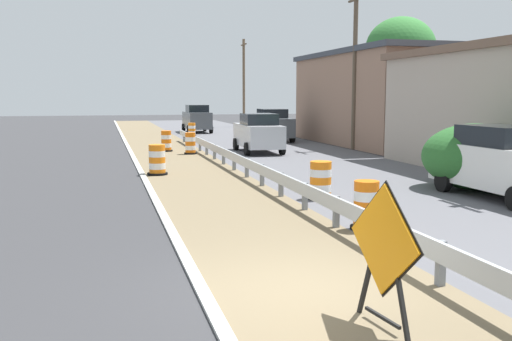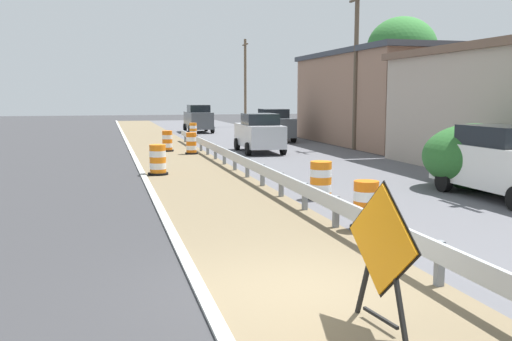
{
  "view_description": "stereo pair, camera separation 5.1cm",
  "coord_description": "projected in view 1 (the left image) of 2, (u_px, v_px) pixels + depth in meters",
  "views": [
    {
      "loc": [
        -2.63,
        -7.74,
        2.87
      ],
      "look_at": [
        1.13,
        6.3,
        0.97
      ],
      "focal_mm": 40.18,
      "sensor_mm": 36.0,
      "label": 1
    },
    {
      "loc": [
        -2.59,
        -7.75,
        2.87
      ],
      "look_at": [
        1.13,
        6.3,
        0.97
      ],
      "focal_mm": 40.18,
      "sensor_mm": 36.0,
      "label": 2
    }
  ],
  "objects": [
    {
      "name": "median_dirt_strip",
      "position": [
        331.0,
        288.0,
        8.62
      ],
      "size": [
        3.62,
        120.0,
        0.01
      ],
      "primitive_type": "cube",
      "color": "#706047",
      "rests_on": "ground"
    },
    {
      "name": "bush_roadside",
      "position": [
        475.0,
        156.0,
        17.62
      ],
      "size": [
        3.2,
        3.2,
        2.03
      ],
      "primitive_type": "ellipsoid",
      "color": "#286028",
      "rests_on": "ground"
    },
    {
      "name": "utility_pole_far",
      "position": [
        244.0,
        81.0,
        53.36
      ],
      "size": [
        0.24,
        1.8,
        8.08
      ],
      "color": "brown",
      "rests_on": "ground"
    },
    {
      "name": "roadside_shop_far",
      "position": [
        389.0,
        98.0,
        34.39
      ],
      "size": [
        7.58,
        13.49,
        5.5
      ],
      "color": "#93705B",
      "rests_on": "ground"
    },
    {
      "name": "utility_pole_mid",
      "position": [
        355.0,
        68.0,
        30.28
      ],
      "size": [
        0.24,
        1.8,
        8.37
      ],
      "color": "brown",
      "rests_on": "ground"
    },
    {
      "name": "curb_near_edge",
      "position": [
        206.0,
        299.0,
        8.13
      ],
      "size": [
        0.2,
        120.0,
        0.11
      ],
      "primitive_type": "cube",
      "color": "#ADADA8",
      "rests_on": "ground"
    },
    {
      "name": "car_mid_far_lane",
      "position": [
        273.0,
        125.0,
        36.34
      ],
      "size": [
        2.03,
        4.14,
        2.04
      ],
      "rotation": [
        0.0,
        0.0,
        -1.59
      ],
      "color": "#4C5156",
      "rests_on": "ground"
    },
    {
      "name": "warning_sign_diamond",
      "position": [
        384.0,
        247.0,
        7.03
      ],
      "size": [
        0.23,
        1.46,
        1.87
      ],
      "rotation": [
        0.0,
        0.0,
        3.28
      ],
      "color": "black",
      "rests_on": "ground"
    },
    {
      "name": "traffic_barrel_farthest",
      "position": [
        192.0,
        131.0,
        40.41
      ],
      "size": [
        0.64,
        0.64,
        0.98
      ],
      "color": "orange",
      "rests_on": "ground"
    },
    {
      "name": "traffic_barrel_far",
      "position": [
        166.0,
        142.0,
        29.68
      ],
      "size": [
        0.65,
        0.65,
        1.08
      ],
      "color": "orange",
      "rests_on": "ground"
    },
    {
      "name": "guardrail_median",
      "position": [
        353.0,
        213.0,
        11.54
      ],
      "size": [
        0.18,
        52.47,
        0.71
      ],
      "color": "#ADB2B7",
      "rests_on": "ground"
    },
    {
      "name": "car_lead_far_lane",
      "position": [
        258.0,
        133.0,
        29.11
      ],
      "size": [
        2.1,
        4.38,
        1.98
      ],
      "rotation": [
        0.0,
        0.0,
        1.54
      ],
      "color": "silver",
      "rests_on": "ground"
    },
    {
      "name": "car_trailing_near_lane",
      "position": [
        504.0,
        163.0,
        15.93
      ],
      "size": [
        2.1,
        4.72,
        2.04
      ],
      "rotation": [
        0.0,
        0.0,
        -1.54
      ],
      "color": "silver",
      "rests_on": "ground"
    },
    {
      "name": "car_lead_near_lane",
      "position": [
        197.0,
        119.0,
        45.05
      ],
      "size": [
        1.98,
        4.14,
        2.16
      ],
      "rotation": [
        0.0,
        0.0,
        1.58
      ],
      "color": "#4C5156",
      "rests_on": "ground"
    },
    {
      "name": "ground_plane",
      "position": [
        293.0,
        291.0,
        8.46
      ],
      "size": [
        160.0,
        160.0,
        0.0
      ],
      "primitive_type": "plane",
      "color": "#333335"
    },
    {
      "name": "traffic_barrel_nearest",
      "position": [
        366.0,
        208.0,
        12.33
      ],
      "size": [
        0.67,
        0.67,
        1.06
      ],
      "color": "orange",
      "rests_on": "ground"
    },
    {
      "name": "traffic_barrel_mid",
      "position": [
        157.0,
        161.0,
        20.87
      ],
      "size": [
        0.74,
        0.74,
        1.11
      ],
      "color": "orange",
      "rests_on": "ground"
    },
    {
      "name": "tree_roadside",
      "position": [
        400.0,
        49.0,
        32.99
      ],
      "size": [
        4.0,
        4.0,
        7.38
      ],
      "color": "brown",
      "rests_on": "ground"
    },
    {
      "name": "traffic_barrel_close",
      "position": [
        321.0,
        182.0,
        15.98
      ],
      "size": [
        0.74,
        0.74,
        1.06
      ],
      "color": "orange",
      "rests_on": "ground"
    },
    {
      "name": "traffic_barrel_farther",
      "position": [
        190.0,
        144.0,
        28.31
      ],
      "size": [
        0.63,
        0.63,
        1.07
      ],
      "color": "orange",
      "rests_on": "ground"
    }
  ]
}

